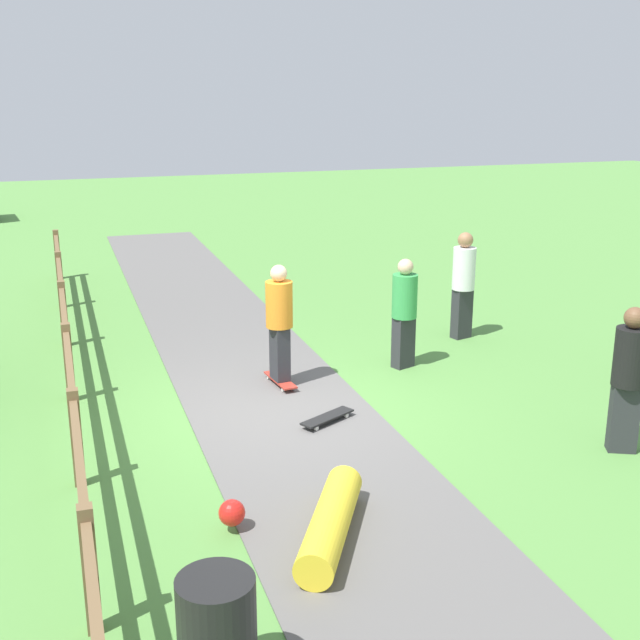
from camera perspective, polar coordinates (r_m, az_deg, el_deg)
name	(u,v)px	position (r m, az deg, el deg)	size (l,w,h in m)	color
ground_plane	(280,411)	(10.75, -2.87, -6.47)	(60.00, 60.00, 0.00)	#568E42
asphalt_path	(280,411)	(10.74, -2.87, -6.42)	(2.40, 28.00, 0.02)	#605E5B
wooden_fence	(71,386)	(10.17, -17.21, -4.51)	(0.12, 18.12, 1.10)	brown
trash_bin	(217,636)	(6.08, -7.29, -21.30)	(0.56, 0.56, 0.90)	black
skater_riding	(279,319)	(11.31, -2.90, 0.06)	(0.42, 0.82, 1.76)	#B23326
skater_fallen	(323,522)	(7.80, 0.22, -14.11)	(1.54, 1.65, 0.36)	yellow
skateboard_loose	(327,417)	(10.32, 0.53, -6.91)	(0.80, 0.55, 0.08)	black
bystander_white	(463,280)	(13.76, 10.13, 2.80)	(0.46, 0.46, 1.82)	#2D2D33
bystander_black	(629,373)	(9.93, 21.03, -3.53)	(0.51, 0.51, 1.76)	#2D2D33
bystander_green	(404,308)	(12.18, 5.99, 0.82)	(0.49, 0.49, 1.69)	#2D2D33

